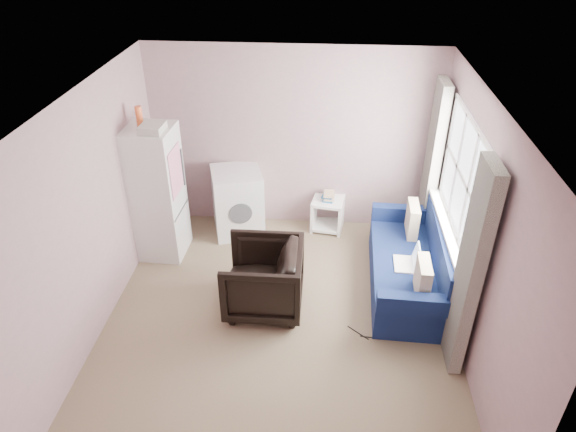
{
  "coord_description": "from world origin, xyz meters",
  "views": [
    {
      "loc": [
        0.43,
        -4.18,
        3.98
      ],
      "look_at": [
        0.05,
        0.6,
        1.0
      ],
      "focal_mm": 32.0,
      "sensor_mm": 36.0,
      "label": 1
    }
  ],
  "objects_px": {
    "side_table": "(328,212)",
    "sofa": "(415,267)",
    "fridge": "(156,192)",
    "washing_machine": "(238,200)",
    "armchair": "(263,276)"
  },
  "relations": [
    {
      "from": "fridge",
      "to": "washing_machine",
      "type": "relative_size",
      "value": 2.15
    },
    {
      "from": "armchair",
      "to": "washing_machine",
      "type": "relative_size",
      "value": 0.95
    },
    {
      "from": "sofa",
      "to": "side_table",
      "type": "bearing_deg",
      "value": 131.75
    },
    {
      "from": "armchair",
      "to": "sofa",
      "type": "distance_m",
      "value": 1.79
    },
    {
      "from": "fridge",
      "to": "armchair",
      "type": "bearing_deg",
      "value": -31.83
    },
    {
      "from": "side_table",
      "to": "sofa",
      "type": "xyz_separation_m",
      "value": [
        1.03,
        -1.24,
        0.04
      ]
    },
    {
      "from": "side_table",
      "to": "fridge",
      "type": "bearing_deg",
      "value": -161.55
    },
    {
      "from": "fridge",
      "to": "sofa",
      "type": "xyz_separation_m",
      "value": [
        3.17,
        -0.52,
        -0.57
      ]
    },
    {
      "from": "fridge",
      "to": "washing_machine",
      "type": "bearing_deg",
      "value": 34.27
    },
    {
      "from": "side_table",
      "to": "sofa",
      "type": "height_order",
      "value": "sofa"
    },
    {
      "from": "side_table",
      "to": "armchair",
      "type": "bearing_deg",
      "value": -112.44
    },
    {
      "from": "fridge",
      "to": "washing_machine",
      "type": "height_order",
      "value": "fridge"
    },
    {
      "from": "sofa",
      "to": "armchair",
      "type": "bearing_deg",
      "value": -163.33
    },
    {
      "from": "armchair",
      "to": "sofa",
      "type": "height_order",
      "value": "armchair"
    },
    {
      "from": "fridge",
      "to": "washing_machine",
      "type": "xyz_separation_m",
      "value": [
        0.91,
        0.57,
        -0.4
      ]
    }
  ]
}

